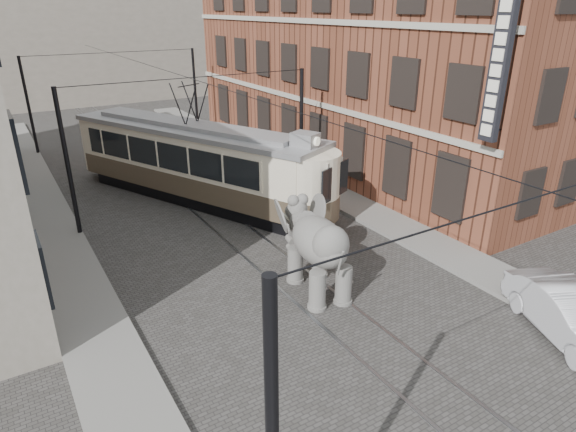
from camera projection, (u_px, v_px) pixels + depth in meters
ground at (271, 261)px, 18.26m from camera, size 120.00×120.00×0.00m
tram_rails at (271, 260)px, 18.26m from camera, size 1.54×80.00×0.02m
sidewalk_right at (392, 224)px, 21.11m from camera, size 2.00×60.00×0.15m
sidewalk_left at (87, 311)px, 15.11m from camera, size 2.00×60.00×0.15m
brick_building at (358, 57)px, 28.24m from camera, size 8.00×26.00×12.00m
distant_block at (62, 25)px, 46.88m from camera, size 28.00×10.00×14.00m
catenary at (207, 152)px, 20.91m from camera, size 11.00×30.20×6.00m
tram at (193, 144)px, 23.00m from camera, size 8.39×13.76×5.49m
elephant at (319, 253)px, 15.76m from camera, size 3.30×4.97×2.82m
parked_car at (570, 315)px, 13.79m from camera, size 3.12×4.67×1.45m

